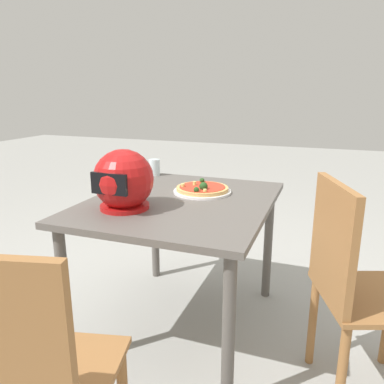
{
  "coord_description": "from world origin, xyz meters",
  "views": [
    {
      "loc": [
        -0.67,
        1.66,
        1.22
      ],
      "look_at": [
        -0.03,
        -0.08,
        0.72
      ],
      "focal_mm": 35.28,
      "sensor_mm": 36.0,
      "label": 1
    }
  ],
  "objects_px": {
    "motorcycle_helmet": "(123,181)",
    "chair_far": "(23,383)",
    "chair_side": "(353,281)",
    "pizza": "(202,188)",
    "dining_table": "(181,216)",
    "drinking_glass": "(154,167)"
  },
  "relations": [
    {
      "from": "dining_table",
      "to": "chair_far",
      "type": "height_order",
      "value": "chair_far"
    },
    {
      "from": "drinking_glass",
      "to": "pizza",
      "type": "bearing_deg",
      "value": 144.83
    },
    {
      "from": "drinking_glass",
      "to": "chair_side",
      "type": "relative_size",
      "value": 0.11
    },
    {
      "from": "drinking_glass",
      "to": "motorcycle_helmet",
      "type": "bearing_deg",
      "value": 104.48
    },
    {
      "from": "dining_table",
      "to": "chair_far",
      "type": "bearing_deg",
      "value": 89.37
    },
    {
      "from": "dining_table",
      "to": "chair_side",
      "type": "relative_size",
      "value": 1.15
    },
    {
      "from": "chair_side",
      "to": "chair_far",
      "type": "bearing_deg",
      "value": 46.66
    },
    {
      "from": "motorcycle_helmet",
      "to": "chair_far",
      "type": "bearing_deg",
      "value": 101.82
    },
    {
      "from": "motorcycle_helmet",
      "to": "chair_far",
      "type": "xyz_separation_m",
      "value": [
        -0.17,
        0.83,
        -0.33
      ]
    },
    {
      "from": "dining_table",
      "to": "pizza",
      "type": "relative_size",
      "value": 3.81
    },
    {
      "from": "motorcycle_helmet",
      "to": "chair_side",
      "type": "bearing_deg",
      "value": -178.45
    },
    {
      "from": "motorcycle_helmet",
      "to": "chair_far",
      "type": "relative_size",
      "value": 0.3
    },
    {
      "from": "chair_far",
      "to": "pizza",
      "type": "bearing_deg",
      "value": -93.27
    },
    {
      "from": "pizza",
      "to": "drinking_glass",
      "type": "distance_m",
      "value": 0.51
    },
    {
      "from": "pizza",
      "to": "chair_side",
      "type": "relative_size",
      "value": 0.3
    },
    {
      "from": "motorcycle_helmet",
      "to": "drinking_glass",
      "type": "xyz_separation_m",
      "value": [
        0.17,
        -0.68,
        -0.08
      ]
    },
    {
      "from": "drinking_glass",
      "to": "chair_far",
      "type": "distance_m",
      "value": 1.57
    },
    {
      "from": "dining_table",
      "to": "chair_far",
      "type": "xyz_separation_m",
      "value": [
        0.01,
        1.06,
        -0.11
      ]
    },
    {
      "from": "motorcycle_helmet",
      "to": "chair_side",
      "type": "xyz_separation_m",
      "value": [
        -0.98,
        -0.03,
        -0.33
      ]
    },
    {
      "from": "dining_table",
      "to": "motorcycle_helmet",
      "type": "xyz_separation_m",
      "value": [
        0.19,
        0.23,
        0.22
      ]
    },
    {
      "from": "dining_table",
      "to": "pizza",
      "type": "height_order",
      "value": "pizza"
    },
    {
      "from": "pizza",
      "to": "chair_far",
      "type": "distance_m",
      "value": 1.23
    }
  ]
}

